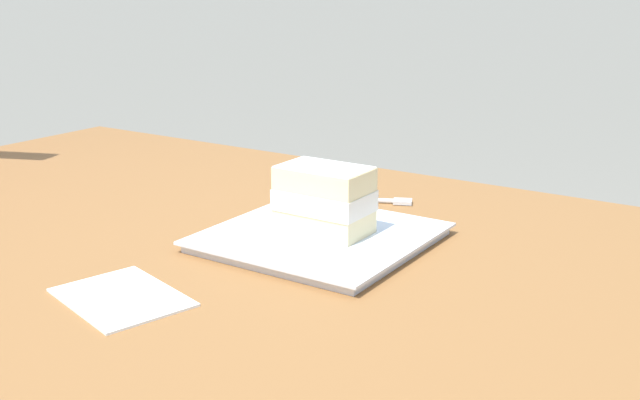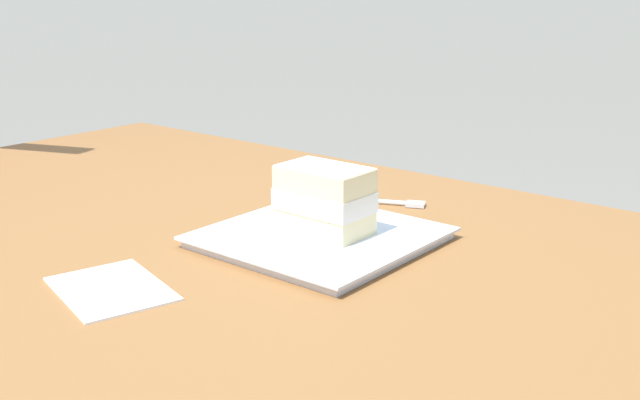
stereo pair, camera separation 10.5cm
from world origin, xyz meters
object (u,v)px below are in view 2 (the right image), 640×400
object	(u,v)px
paper_napkin	(111,289)
patio_table	(246,291)
cake_slice	(325,200)
dessert_plate	(320,237)
dessert_fork	(381,202)

from	to	relation	value
paper_napkin	patio_table	bearing A→B (deg)	-85.35
cake_slice	paper_napkin	distance (m)	0.31
patio_table	paper_napkin	bearing A→B (deg)	94.65
patio_table	paper_napkin	distance (m)	0.26
patio_table	dessert_plate	xyz separation A→B (m)	(-0.11, -0.04, 0.09)
dessert_plate	dessert_fork	xyz separation A→B (m)	(0.04, -0.21, -0.00)
dessert_plate	paper_napkin	bearing A→B (deg)	73.22
cake_slice	dessert_fork	bearing A→B (deg)	-77.00
patio_table	dessert_fork	bearing A→B (deg)	-103.70
patio_table	paper_napkin	size ratio (longest dim) A/B	9.21
dessert_fork	paper_napkin	distance (m)	0.50
patio_table	cake_slice	size ratio (longest dim) A/B	13.24
cake_slice	paper_napkin	xyz separation A→B (m)	(0.09, 0.29, -0.06)
patio_table	cake_slice	world-z (taller)	cake_slice
cake_slice	patio_table	bearing A→B (deg)	24.12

